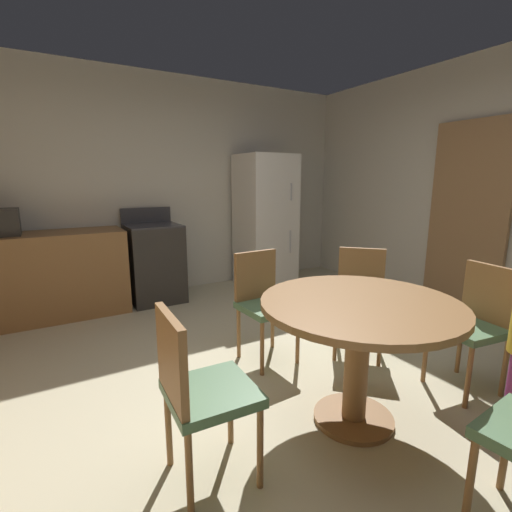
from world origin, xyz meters
The scene contains 12 objects.
ground_plane centered at (0.00, 0.00, 0.00)m, with size 14.00×14.00×0.00m, color beige.
wall_back centered at (0.00, 2.82, 1.35)m, with size 5.56×0.12×2.70m, color beige.
wall_right centered at (2.68, 0.16, 1.35)m, with size 0.12×5.32×2.70m, color beige.
kitchen_counter centered at (-1.53, 2.42, 0.45)m, with size 1.90×0.60×0.90m, color olive.
oven_range centered at (-0.23, 2.43, 0.47)m, with size 0.60×0.60×1.10m.
refrigerator centered at (1.28, 2.37, 0.88)m, with size 0.68×0.68×1.76m.
door_panelled centered at (2.58, 0.37, 1.02)m, with size 0.05×0.84×2.04m, color #9E754C.
dining_table centered at (0.17, -0.45, 0.60)m, with size 1.14×1.14×0.76m.
chair_west centered at (-0.80, -0.41, 0.50)m, with size 0.42×0.42×0.87m.
chair_east centered at (1.14, -0.59, 0.50)m, with size 0.45×0.45×0.87m.
chair_northeast centered at (0.88, 0.22, 0.50)m, with size 0.57×0.57×0.87m.
chair_north centered at (0.12, 0.52, 0.50)m, with size 0.42×0.42×0.87m.
Camera 1 is at (-1.34, -1.87, 1.43)m, focal length 25.75 mm.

